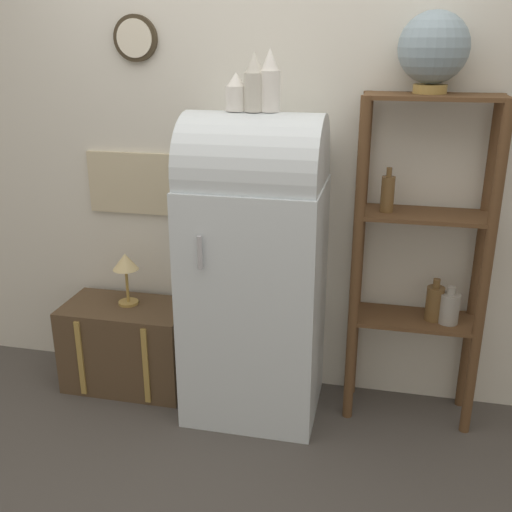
{
  "coord_description": "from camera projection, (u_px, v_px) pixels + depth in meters",
  "views": [
    {
      "loc": [
        0.61,
        -2.47,
        1.88
      ],
      "look_at": [
        0.01,
        0.26,
        0.86
      ],
      "focal_mm": 42.0,
      "sensor_mm": 36.0,
      "label": 1
    }
  ],
  "objects": [
    {
      "name": "vase_center",
      "position": [
        255.0,
        84.0,
        2.69
      ],
      "size": [
        0.09,
        0.09,
        0.26
      ],
      "color": "beige",
      "rests_on": "refrigerator"
    },
    {
      "name": "desk_lamp",
      "position": [
        126.0,
        266.0,
        3.26
      ],
      "size": [
        0.14,
        0.14,
        0.3
      ],
      "color": "#AD8942",
      "rests_on": "suitcase_trunk"
    },
    {
      "name": "vase_left",
      "position": [
        236.0,
        93.0,
        2.73
      ],
      "size": [
        0.1,
        0.1,
        0.17
      ],
      "color": "white",
      "rests_on": "refrigerator"
    },
    {
      "name": "wall_back",
      "position": [
        267.0,
        147.0,
        3.1
      ],
      "size": [
        7.0,
        0.09,
        2.7
      ],
      "color": "silver",
      "rests_on": "ground_plane"
    },
    {
      "name": "ground_plane",
      "position": [
        243.0,
        433.0,
        3.03
      ],
      "size": [
        12.0,
        12.0,
        0.0
      ],
      "primitive_type": "plane",
      "color": "#4C4742"
    },
    {
      "name": "suitcase_trunk",
      "position": [
        128.0,
        345.0,
        3.39
      ],
      "size": [
        0.69,
        0.4,
        0.49
      ],
      "color": "brown",
      "rests_on": "ground_plane"
    },
    {
      "name": "globe",
      "position": [
        434.0,
        49.0,
        2.63
      ],
      "size": [
        0.31,
        0.31,
        0.35
      ],
      "color": "#AD8942",
      "rests_on": "shelf_unit"
    },
    {
      "name": "shelf_unit",
      "position": [
        421.0,
        252.0,
        2.91
      ],
      "size": [
        0.64,
        0.29,
        1.65
      ],
      "color": "brown",
      "rests_on": "ground_plane"
    },
    {
      "name": "refrigerator",
      "position": [
        255.0,
        265.0,
        3.0
      ],
      "size": [
        0.67,
        0.61,
        1.57
      ],
      "color": "silver",
      "rests_on": "ground_plane"
    },
    {
      "name": "vase_right",
      "position": [
        270.0,
        82.0,
        2.69
      ],
      "size": [
        0.09,
        0.09,
        0.28
      ],
      "color": "white",
      "rests_on": "refrigerator"
    }
  ]
}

